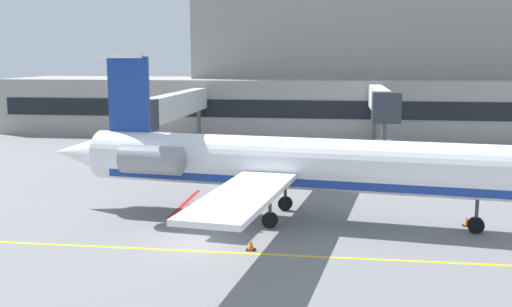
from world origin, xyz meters
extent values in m
cube|color=slate|center=(0.00, 0.00, -0.05)|extent=(120.00, 120.00, 0.10)
cube|color=yellow|center=(0.00, -1.45, 0.00)|extent=(108.00, 0.24, 0.01)
cube|color=red|center=(-2.90, 8.08, 0.00)|extent=(0.30, 8.00, 0.01)
cube|color=gray|center=(1.31, 46.92, 3.47)|extent=(74.01, 13.83, 6.93)
cube|color=gray|center=(8.43, 50.37, 13.61)|extent=(40.53, 9.68, 13.36)
cube|color=black|center=(1.31, 39.95, 3.62)|extent=(71.05, 0.12, 2.12)
cube|color=silver|center=(11.19, 31.70, 5.38)|extent=(1.40, 16.61, 2.40)
cube|color=#2D333D|center=(11.19, 22.49, 5.38)|extent=(2.40, 2.00, 2.64)
cylinder|color=#4C4C51|center=(11.19, 38.50, 2.09)|extent=(0.44, 0.44, 4.18)
cylinder|color=#4C4C51|center=(11.19, 24.19, 2.09)|extent=(0.44, 0.44, 4.18)
cube|color=silver|center=(-9.20, 29.53, 4.86)|extent=(1.40, 20.95, 2.40)
cube|color=#2D333D|center=(-9.20, 18.15, 4.86)|extent=(2.40, 2.00, 2.64)
cylinder|color=#4C4C51|center=(-9.20, 38.50, 1.83)|extent=(0.44, 0.44, 3.66)
cylinder|color=#4C4C51|center=(-9.20, 19.85, 1.83)|extent=(0.44, 0.44, 3.66)
cylinder|color=white|center=(4.95, 5.04, 3.45)|extent=(26.39, 6.46, 3.07)
cube|color=navy|center=(4.95, 5.04, 2.61)|extent=(23.75, 5.81, 0.55)
cone|color=white|center=(-9.42, 6.93, 3.45)|extent=(4.30, 3.11, 2.61)
cube|color=white|center=(4.42, 12.13, 2.99)|extent=(4.53, 11.16, 0.28)
cube|color=white|center=(2.61, -1.67, 2.99)|extent=(4.53, 11.16, 0.28)
cylinder|color=gray|center=(-3.06, 8.54, 3.68)|extent=(3.88, 2.16, 1.69)
cylinder|color=gray|center=(-3.69, 3.73, 3.68)|extent=(3.88, 2.16, 1.69)
cube|color=navy|center=(-5.97, 6.47, 7.34)|extent=(2.77, 0.60, 4.70)
cube|color=white|center=(-5.97, 6.47, 9.69)|extent=(2.77, 5.16, 0.20)
cylinder|color=#3F3F44|center=(14.82, 3.75, 1.41)|extent=(0.20, 0.20, 1.47)
cylinder|color=black|center=(14.82, 3.75, 0.45)|extent=(0.94, 0.46, 0.90)
cylinder|color=#3F3F44|center=(3.91, 7.20, 1.41)|extent=(0.20, 0.20, 1.47)
cylinder|color=black|center=(3.91, 7.20, 0.45)|extent=(0.94, 0.46, 0.90)
cylinder|color=#3F3F44|center=(3.39, 3.23, 1.41)|extent=(0.20, 0.20, 1.47)
cylinder|color=black|center=(3.39, 3.23, 0.45)|extent=(0.94, 0.46, 0.90)
cube|color=#1E4CB2|center=(10.69, 26.40, 0.67)|extent=(4.31, 3.53, 0.63)
cube|color=#1A4197|center=(11.65, 26.93, 1.47)|extent=(2.18, 2.23, 0.96)
cylinder|color=black|center=(11.43, 27.88, 0.35)|extent=(0.75, 0.58, 0.70)
cylinder|color=black|center=(12.34, 26.25, 0.35)|extent=(0.75, 0.58, 0.70)
cylinder|color=black|center=(9.05, 26.55, 0.35)|extent=(0.75, 0.58, 0.70)
cylinder|color=black|center=(9.96, 24.92, 0.35)|extent=(0.75, 0.58, 0.70)
cube|color=#E5B20C|center=(9.63, 15.91, 0.63)|extent=(3.78, 2.99, 0.56)
cube|color=#C3970A|center=(8.77, 16.35, 1.60)|extent=(1.88, 1.89, 1.39)
cylinder|color=black|center=(8.20, 15.77, 0.35)|extent=(0.75, 0.57, 0.70)
cylinder|color=black|center=(8.92, 17.16, 0.35)|extent=(0.75, 0.57, 0.70)
cylinder|color=black|center=(10.34, 14.65, 0.35)|extent=(0.75, 0.57, 0.70)
cylinder|color=black|center=(11.06, 16.04, 0.35)|extent=(0.75, 0.57, 0.70)
cube|color=#1E4CB2|center=(-11.40, 24.64, 0.68)|extent=(3.14, 4.53, 0.67)
cube|color=#1A4197|center=(-10.97, 25.73, 1.54)|extent=(2.06, 2.13, 1.05)
cylinder|color=black|center=(-11.66, 26.32, 0.35)|extent=(0.52, 0.75, 0.70)
cylinder|color=black|center=(-10.06, 25.69, 0.35)|extent=(0.52, 0.75, 0.70)
cylinder|color=black|center=(-12.74, 23.59, 0.35)|extent=(0.52, 0.75, 0.70)
cylinder|color=black|center=(-11.13, 22.96, 0.35)|extent=(0.52, 0.75, 0.70)
cone|color=orange|center=(14.64, 5.15, 0.28)|extent=(0.36, 0.36, 0.55)
cube|color=black|center=(14.64, 5.15, 0.02)|extent=(0.47, 0.47, 0.04)
cone|color=orange|center=(4.86, 13.96, 0.28)|extent=(0.36, 0.36, 0.55)
cube|color=black|center=(4.86, 13.96, 0.02)|extent=(0.47, 0.47, 0.04)
cone|color=orange|center=(13.62, 12.60, 0.28)|extent=(0.36, 0.36, 0.55)
cube|color=black|center=(13.62, 12.60, 0.02)|extent=(0.47, 0.47, 0.04)
cone|color=orange|center=(2.90, -0.88, 0.28)|extent=(0.36, 0.36, 0.55)
cube|color=black|center=(2.90, -0.88, 0.02)|extent=(0.47, 0.47, 0.04)
camera|label=1|loc=(7.17, -29.30, 9.63)|focal=41.48mm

